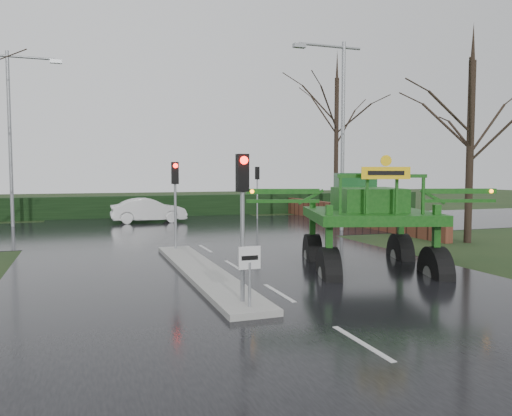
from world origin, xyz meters
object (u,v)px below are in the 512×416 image
object	(u,v)px
traffic_signal_near	(242,196)
keep_left_sign	(250,266)
crop_sprayer	(328,205)
traffic_signal_mid	(175,186)
traffic_signal_far	(257,181)
street_light_right	(338,118)
street_light_left_far	(15,122)
white_sedan	(149,223)

from	to	relation	value
traffic_signal_near	keep_left_sign	bearing A→B (deg)	-90.00
traffic_signal_near	crop_sprayer	distance (m)	4.44
keep_left_sign	traffic_signal_mid	xyz separation A→B (m)	(0.00, 8.99, 1.53)
traffic_signal_far	crop_sprayer	xyz separation A→B (m)	(-4.26, -18.38, -0.45)
traffic_signal_near	street_light_right	bearing A→B (deg)	53.87
keep_left_sign	traffic_signal_mid	distance (m)	9.12
keep_left_sign	traffic_signal_near	world-z (taller)	traffic_signal_near
street_light_left_far	traffic_signal_mid	bearing A→B (deg)	-61.14
traffic_signal_far	street_light_left_far	bearing A→B (deg)	0.03
traffic_signal_mid	street_light_right	xyz separation A→B (m)	(9.49, 4.51, 3.40)
traffic_signal_mid	street_light_left_far	xyz separation A→B (m)	(-6.89, 12.51, 3.40)
street_light_left_far	white_sedan	xyz separation A→B (m)	(7.42, -0.20, -5.99)
crop_sprayer	white_sedan	world-z (taller)	crop_sprayer
traffic_signal_mid	white_sedan	bearing A→B (deg)	87.57
traffic_signal_near	street_light_right	size ratio (longest dim) A/B	0.35
street_light_right	crop_sprayer	xyz separation A→B (m)	(-5.96, -10.37, -3.85)
street_light_left_far	traffic_signal_near	bearing A→B (deg)	-71.83
street_light_right	street_light_left_far	bearing A→B (deg)	153.98
keep_left_sign	street_light_right	world-z (taller)	street_light_right
street_light_right	street_light_left_far	world-z (taller)	same
crop_sprayer	white_sedan	distance (m)	18.54
keep_left_sign	white_sedan	world-z (taller)	keep_left_sign
crop_sprayer	traffic_signal_far	bearing A→B (deg)	94.08
street_light_right	white_sedan	distance (m)	13.31
traffic_signal_mid	street_light_right	size ratio (longest dim) A/B	0.35
traffic_signal_near	traffic_signal_far	size ratio (longest dim) A/B	1.00
traffic_signal_far	street_light_left_far	world-z (taller)	street_light_left_far
traffic_signal_near	white_sedan	distance (m)	20.97
street_light_left_far	traffic_signal_far	bearing A→B (deg)	0.03
crop_sprayer	white_sedan	xyz separation A→B (m)	(-3.02, 18.17, -2.14)
street_light_right	crop_sprayer	bearing A→B (deg)	-119.87
traffic_signal_mid	traffic_signal_near	bearing A→B (deg)	-90.00
traffic_signal_far	white_sedan	size ratio (longest dim) A/B	0.77
keep_left_sign	traffic_signal_mid	size ratio (longest dim) A/B	0.38
street_light_right	keep_left_sign	bearing A→B (deg)	-125.12
traffic_signal_mid	street_light_right	bearing A→B (deg)	25.40
crop_sprayer	traffic_signal_mid	bearing A→B (deg)	138.24
traffic_signal_near	traffic_signal_mid	xyz separation A→B (m)	(0.00, 8.50, 0.00)
traffic_signal_mid	crop_sprayer	bearing A→B (deg)	-58.90
traffic_signal_mid	street_light_left_far	world-z (taller)	street_light_left_far
keep_left_sign	traffic_signal_near	size ratio (longest dim) A/B	0.38
traffic_signal_far	white_sedan	distance (m)	7.73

